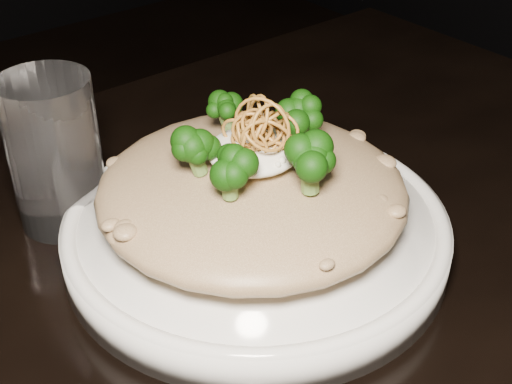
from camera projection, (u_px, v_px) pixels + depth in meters
plate at (256, 233)px, 0.57m from camera, size 0.30×0.30×0.03m
risotto at (252, 190)px, 0.55m from camera, size 0.24×0.24×0.05m
broccoli at (254, 130)px, 0.51m from camera, size 0.15×0.15×0.05m
cheese at (253, 151)px, 0.52m from camera, size 0.07×0.07×0.02m
shallots at (262, 116)px, 0.51m from camera, size 0.06×0.06×0.04m
drinking_glass at (55, 153)px, 0.58m from camera, size 0.08×0.08×0.13m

